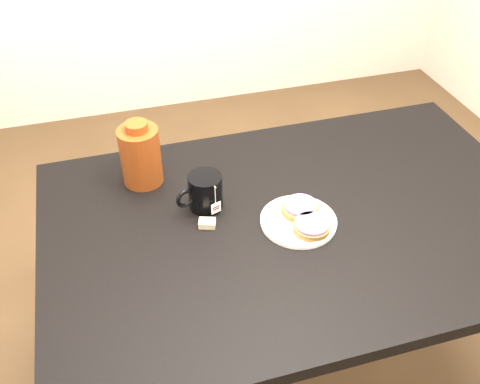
{
  "coord_description": "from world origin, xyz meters",
  "views": [
    {
      "loc": [
        -0.46,
        -1.01,
        1.74
      ],
      "look_at": [
        -0.15,
        0.08,
        0.81
      ],
      "focal_mm": 40.0,
      "sensor_mm": 36.0,
      "label": 1
    }
  ],
  "objects_px": {
    "bagel_front": "(312,226)",
    "teabag_pouch": "(207,223)",
    "mug": "(205,192)",
    "plate": "(298,220)",
    "bagel_back": "(301,208)",
    "table": "(297,238)",
    "bagel_package": "(141,155)"
  },
  "relations": [
    {
      "from": "bagel_front",
      "to": "teabag_pouch",
      "type": "bearing_deg",
      "value": 157.98
    },
    {
      "from": "mug",
      "to": "teabag_pouch",
      "type": "xyz_separation_m",
      "value": [
        -0.01,
        -0.08,
        -0.04
      ]
    },
    {
      "from": "plate",
      "to": "bagel_back",
      "type": "bearing_deg",
      "value": 60.52
    },
    {
      "from": "bagel_back",
      "to": "mug",
      "type": "relative_size",
      "value": 0.92
    },
    {
      "from": "table",
      "to": "mug",
      "type": "height_order",
      "value": "mug"
    },
    {
      "from": "bagel_back",
      "to": "mug",
      "type": "xyz_separation_m",
      "value": [
        -0.24,
        0.11,
        0.03
      ]
    },
    {
      "from": "mug",
      "to": "bagel_package",
      "type": "distance_m",
      "value": 0.23
    },
    {
      "from": "mug",
      "to": "teabag_pouch",
      "type": "height_order",
      "value": "mug"
    },
    {
      "from": "bagel_back",
      "to": "bagel_package",
      "type": "distance_m",
      "value": 0.48
    },
    {
      "from": "bagel_package",
      "to": "bagel_front",
      "type": "bearing_deg",
      "value": -41.82
    },
    {
      "from": "bagel_front",
      "to": "teabag_pouch",
      "type": "distance_m",
      "value": 0.28
    },
    {
      "from": "bagel_front",
      "to": "bagel_back",
      "type": "bearing_deg",
      "value": 90.42
    },
    {
      "from": "table",
      "to": "mug",
      "type": "distance_m",
      "value": 0.3
    },
    {
      "from": "plate",
      "to": "bagel_back",
      "type": "distance_m",
      "value": 0.04
    },
    {
      "from": "table",
      "to": "bagel_back",
      "type": "distance_m",
      "value": 0.11
    },
    {
      "from": "bagel_back",
      "to": "bagel_package",
      "type": "relative_size",
      "value": 0.68
    },
    {
      "from": "teabag_pouch",
      "to": "table",
      "type": "bearing_deg",
      "value": -7.38
    },
    {
      "from": "bagel_front",
      "to": "mug",
      "type": "height_order",
      "value": "mug"
    },
    {
      "from": "table",
      "to": "mug",
      "type": "bearing_deg",
      "value": 154.77
    },
    {
      "from": "plate",
      "to": "bagel_front",
      "type": "xyz_separation_m",
      "value": [
        0.02,
        -0.05,
        0.02
      ]
    },
    {
      "from": "bagel_package",
      "to": "bagel_back",
      "type": "bearing_deg",
      "value": -34.93
    },
    {
      "from": "plate",
      "to": "bagel_package",
      "type": "height_order",
      "value": "bagel_package"
    },
    {
      "from": "plate",
      "to": "teabag_pouch",
      "type": "height_order",
      "value": "teabag_pouch"
    },
    {
      "from": "teabag_pouch",
      "to": "bagel_package",
      "type": "xyz_separation_m",
      "value": [
        -0.14,
        0.25,
        0.08
      ]
    },
    {
      "from": "bagel_back",
      "to": "table",
      "type": "bearing_deg",
      "value": -126.9
    },
    {
      "from": "table",
      "to": "bagel_front",
      "type": "height_order",
      "value": "bagel_front"
    },
    {
      "from": "table",
      "to": "bagel_back",
      "type": "bearing_deg",
      "value": 53.1
    },
    {
      "from": "teabag_pouch",
      "to": "bagel_package",
      "type": "relative_size",
      "value": 0.22
    },
    {
      "from": "plate",
      "to": "bagel_back",
      "type": "height_order",
      "value": "bagel_back"
    },
    {
      "from": "table",
      "to": "bagel_front",
      "type": "relative_size",
      "value": 10.35
    },
    {
      "from": "bagel_back",
      "to": "teabag_pouch",
      "type": "height_order",
      "value": "bagel_back"
    },
    {
      "from": "bagel_front",
      "to": "teabag_pouch",
      "type": "height_order",
      "value": "bagel_front"
    }
  ]
}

